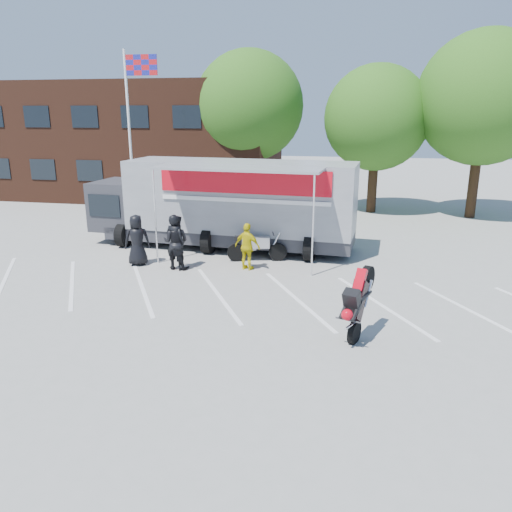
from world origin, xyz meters
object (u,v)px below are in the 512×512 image
(transporter_truck, at_px, (229,247))
(spectator_leather_c, at_px, (176,242))
(flagpole, at_px, (134,116))
(tree_mid, at_px, (377,118))
(stunt_bike_rider, at_px, (362,333))
(spectator_leather_a, at_px, (137,240))
(tree_left, at_px, (249,106))
(parked_motorcycle, at_px, (257,261))
(spectator_hivis, at_px, (247,247))
(tree_right, at_px, (484,99))
(spectator_leather_b, at_px, (175,242))

(transporter_truck, height_order, spectator_leather_c, spectator_leather_c)
(flagpole, xyz_separation_m, tree_mid, (11.24, 5.00, -0.11))
(stunt_bike_rider, distance_m, spectator_leather_a, 8.97)
(flagpole, xyz_separation_m, tree_left, (4.24, 6.00, 0.51))
(parked_motorcycle, height_order, spectator_leather_a, spectator_leather_a)
(spectator_leather_c, distance_m, spectator_hivis, 2.47)
(tree_mid, relative_size, spectator_leather_a, 4.23)
(parked_motorcycle, xyz_separation_m, spectator_leather_a, (-4.06, -1.30, 0.91))
(tree_right, bearing_deg, flagpole, -164.52)
(tree_mid, height_order, spectator_leather_a, tree_mid)
(tree_right, distance_m, transporter_truck, 14.78)
(spectator_leather_b, relative_size, spectator_hivis, 1.19)
(tree_mid, relative_size, spectator_hivis, 4.70)
(spectator_hivis, bearing_deg, tree_left, -61.17)
(flagpole, bearing_deg, spectator_leather_b, -57.68)
(spectator_leather_c, bearing_deg, transporter_truck, -107.12)
(flagpole, relative_size, spectator_leather_a, 4.41)
(tree_mid, height_order, stunt_bike_rider, tree_mid)
(spectator_leather_c, bearing_deg, stunt_bike_rider, 148.82)
(tree_left, relative_size, parked_motorcycle, 3.89)
(tree_right, height_order, spectator_leather_c, tree_right)
(tree_right, bearing_deg, spectator_leather_b, -135.91)
(tree_left, distance_m, stunt_bike_rider, 19.02)
(spectator_leather_a, bearing_deg, tree_mid, -148.99)
(flagpole, xyz_separation_m, parked_motorcycle, (6.96, -5.41, -5.05))
(transporter_truck, height_order, spectator_leather_b, spectator_leather_b)
(parked_motorcycle, bearing_deg, tree_mid, -35.93)
(stunt_bike_rider, distance_m, spectator_leather_c, 7.62)
(parked_motorcycle, relative_size, spectator_leather_a, 1.22)
(transporter_truck, height_order, parked_motorcycle, transporter_truck)
(spectator_leather_a, bearing_deg, spectator_leather_b, 146.79)
(spectator_leather_b, distance_m, spectator_leather_c, 0.11)
(tree_right, bearing_deg, transporter_truck, -142.59)
(transporter_truck, distance_m, spectator_hivis, 3.18)
(spectator_leather_a, distance_m, spectator_leather_c, 1.50)
(parked_motorcycle, xyz_separation_m, spectator_leather_c, (-2.57, -1.45, 0.94))
(tree_right, distance_m, spectator_leather_a, 18.12)
(tree_mid, bearing_deg, spectator_leather_b, -119.74)
(spectator_leather_a, relative_size, spectator_leather_b, 0.94)
(spectator_leather_b, distance_m, spectator_hivis, 2.48)
(transporter_truck, bearing_deg, tree_mid, 60.71)
(parked_motorcycle, distance_m, stunt_bike_rider, 6.74)
(stunt_bike_rider, bearing_deg, transporter_truck, 146.27)
(tree_left, bearing_deg, spectator_leather_a, -96.06)
(spectator_leather_c, height_order, spectator_hivis, spectator_leather_c)
(tree_mid, xyz_separation_m, stunt_bike_rider, (-0.53, -16.00, -4.94))
(stunt_bike_rider, distance_m, spectator_leather_b, 7.55)
(stunt_bike_rider, relative_size, spectator_leather_c, 1.01)
(tree_right, bearing_deg, tree_mid, 174.29)
(tree_mid, xyz_separation_m, parked_motorcycle, (-4.29, -10.41, -4.94))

